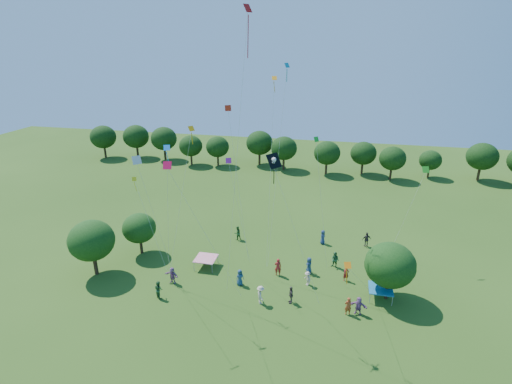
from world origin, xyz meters
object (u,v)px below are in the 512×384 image
at_px(near_tree_east, 390,265).
at_px(pirate_kite, 275,164).
at_px(tent_red_stripe, 206,258).
at_px(near_tree_west, 91,241).
at_px(near_tree_north, 139,228).
at_px(tent_blue, 381,289).
at_px(red_high_kite, 243,80).

height_order(near_tree_east, pirate_kite, pirate_kite).
distance_m(near_tree_east, tent_red_stripe, 18.67).
xyz_separation_m(near_tree_west, near_tree_north, (2.52, 5.03, -0.75)).
xyz_separation_m(tent_blue, red_high_kite, (-12.26, -3.40, 18.97)).
height_order(near_tree_east, red_high_kite, red_high_kite).
relative_size(tent_red_stripe, tent_blue, 1.00).
height_order(near_tree_west, red_high_kite, red_high_kite).
xyz_separation_m(near_tree_west, pirate_kite, (19.10, -2.61, 10.08)).
bearing_deg(near_tree_west, tent_red_stripe, 19.32).
xyz_separation_m(tent_red_stripe, tent_blue, (17.86, -1.76, 0.00)).
xyz_separation_m(near_tree_west, red_high_kite, (16.33, -1.40, 16.11)).
bearing_deg(near_tree_east, tent_blue, -168.03).
bearing_deg(tent_red_stripe, red_high_kite, -42.64).
bearing_deg(tent_red_stripe, pirate_kite, -37.28).
bearing_deg(near_tree_west, near_tree_east, 4.16).
height_order(near_tree_west, near_tree_east, near_tree_west).
xyz_separation_m(near_tree_north, tent_red_stripe, (8.20, -1.27, -2.11)).
relative_size(near_tree_east, tent_red_stripe, 2.58).
bearing_deg(near_tree_east, near_tree_west, -175.84).
distance_m(near_tree_east, red_high_kite, 21.12).
bearing_deg(pirate_kite, near_tree_east, 25.22).
relative_size(near_tree_east, pirate_kite, 0.42).
bearing_deg(pirate_kite, tent_red_stripe, 142.72).
height_order(tent_red_stripe, tent_blue, same).
bearing_deg(red_high_kite, tent_red_stripe, 137.36).
distance_m(near_tree_east, tent_blue, 2.61).
distance_m(tent_blue, pirate_kite, 16.70).
relative_size(near_tree_east, tent_blue, 2.58).
distance_m(tent_blue, red_high_kite, 22.84).
bearing_deg(near_tree_west, pirate_kite, -7.79).
xyz_separation_m(near_tree_north, near_tree_east, (26.62, -2.91, 0.44)).
xyz_separation_m(near_tree_north, tent_blue, (26.07, -3.03, -2.11)).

